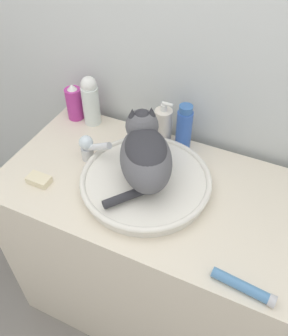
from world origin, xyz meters
TOP-DOWN VIEW (x-y plane):
  - wall_back at (0.00, 0.62)m, footprint 8.00×0.05m
  - vanity_counter at (0.00, 0.28)m, footprint 1.05×0.56m
  - sink_basin at (-0.02, 0.27)m, footprint 0.44×0.44m
  - cat at (-0.03, 0.28)m, footprint 0.28×0.34m
  - faucet at (-0.26, 0.30)m, footprint 0.14×0.05m
  - spray_bottle_trigger at (-0.45, 0.51)m, footprint 0.07×0.07m
  - lotion_bottle_white at (-0.37, 0.51)m, footprint 0.07×0.07m
  - shampoo_bottle_tall at (0.02, 0.51)m, footprint 0.06×0.06m
  - soap_pump_bottle at (-0.06, 0.51)m, footprint 0.06×0.06m
  - cream_tube at (0.36, 0.04)m, footprint 0.17×0.05m
  - soap_bar at (-0.36, 0.13)m, footprint 0.08×0.05m

SIDE VIEW (x-z plane):
  - vanity_counter at x=0.00m, z-range 0.00..0.83m
  - soap_bar at x=-0.36m, z-range 0.83..0.85m
  - cream_tube at x=0.36m, z-range 0.83..0.86m
  - sink_basin at x=-0.02m, z-range 0.83..0.88m
  - faucet at x=-0.26m, z-range 0.83..0.95m
  - spray_bottle_trigger at x=-0.45m, z-range 0.82..0.98m
  - soap_pump_bottle at x=-0.06m, z-range 0.81..1.00m
  - shampoo_bottle_tall at x=0.02m, z-range 0.83..1.02m
  - lotion_bottle_white at x=-0.37m, z-range 0.83..1.03m
  - cat at x=-0.03m, z-range 0.87..1.07m
  - wall_back at x=0.00m, z-range 0.00..2.40m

